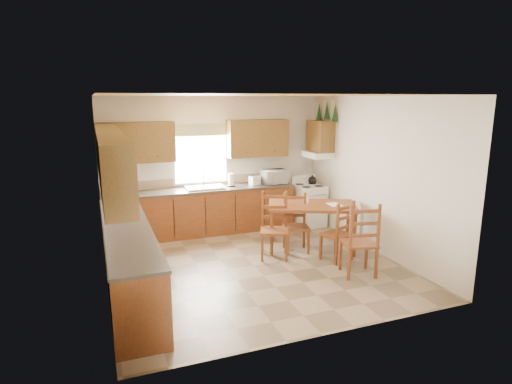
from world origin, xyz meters
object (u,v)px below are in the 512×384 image
object	(u,v)px
stove	(309,206)
chair_far_right	(296,224)
chair_far_left	(274,226)
chair_near_right	(337,231)
microwave	(274,177)
dining_table	(311,226)
chair_near_left	(359,239)

from	to	relation	value
stove	chair_far_right	distance (m)	1.63
chair_far_right	chair_far_left	bearing A→B (deg)	-148.49
chair_near_right	chair_far_left	xyz separation A→B (m)	(-0.93, 0.46, 0.04)
chair_near_right	chair_far_right	distance (m)	0.76
microwave	chair_near_right	bearing A→B (deg)	-88.11
dining_table	chair_near_right	size ratio (longest dim) A/B	1.51
chair_near_left	stove	bearing A→B (deg)	-87.48
microwave	chair_near_right	xyz separation A→B (m)	(0.20, -2.16, -0.56)
chair_near_right	microwave	bearing A→B (deg)	-100.92
chair_far_right	chair_near_left	bearing A→B (deg)	-57.18
stove	chair_near_left	bearing A→B (deg)	-105.61
chair_near_right	chair_near_left	bearing A→B (deg)	73.13
stove	dining_table	bearing A→B (deg)	-120.33
chair_far_left	dining_table	bearing A→B (deg)	35.20
stove	microwave	xyz separation A→B (m)	(-0.71, 0.21, 0.64)
stove	chair_far_right	world-z (taller)	chair_far_right
dining_table	chair_far_right	distance (m)	0.33
stove	chair_near_right	xyz separation A→B (m)	(-0.50, -1.94, 0.08)
stove	chair_near_right	size ratio (longest dim) A/B	0.84
stove	chair_far_left	distance (m)	2.06
microwave	chair_far_right	xyz separation A→B (m)	(-0.24, -1.54, -0.56)
stove	chair_far_right	size ratio (longest dim) A/B	0.84
chair_near_right	dining_table	bearing A→B (deg)	-95.20
dining_table	chair_near_right	world-z (taller)	chair_near_right
chair_near_left	chair_far_left	bearing A→B (deg)	-36.59
dining_table	chair_far_left	xyz separation A→B (m)	(-0.80, -0.18, 0.14)
dining_table	chair_near_left	xyz separation A→B (m)	(0.12, -1.29, 0.16)
chair_near_left	chair_near_right	bearing A→B (deg)	-76.93
microwave	chair_far_right	world-z (taller)	microwave
chair_near_left	chair_far_right	bearing A→B (deg)	-57.42
microwave	dining_table	bearing A→B (deg)	-90.58
microwave	stove	bearing A→B (deg)	-20.36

